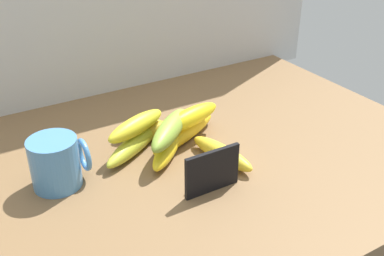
{
  "coord_description": "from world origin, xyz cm",
  "views": [
    {
      "loc": [
        -39.03,
        -68.89,
        53.66
      ],
      "look_at": [
        3.18,
        1.97,
        8.0
      ],
      "focal_mm": 42.92,
      "sensor_mm": 36.0,
      "label": 1
    }
  ],
  "objects_px": {
    "banana_2": "(136,142)",
    "banana_1": "(153,130)",
    "banana_5": "(170,129)",
    "chalkboard_sign": "(212,173)",
    "coffee_mug": "(56,162)",
    "banana_3": "(222,153)",
    "banana_6": "(190,117)",
    "banana_4": "(184,133)",
    "banana_7": "(136,126)",
    "banana_0": "(168,148)"
  },
  "relations": [
    {
      "from": "banana_3",
      "to": "banana_5",
      "type": "xyz_separation_m",
      "value": [
        -0.08,
        0.08,
        0.04
      ]
    },
    {
      "from": "banana_1",
      "to": "banana_7",
      "type": "distance_m",
      "value": 0.06
    },
    {
      "from": "coffee_mug",
      "to": "banana_3",
      "type": "relative_size",
      "value": 0.65
    },
    {
      "from": "banana_5",
      "to": "banana_6",
      "type": "distance_m",
      "value": 0.07
    },
    {
      "from": "chalkboard_sign",
      "to": "banana_1",
      "type": "relative_size",
      "value": 0.67
    },
    {
      "from": "chalkboard_sign",
      "to": "banana_4",
      "type": "distance_m",
      "value": 0.19
    },
    {
      "from": "banana_1",
      "to": "banana_7",
      "type": "bearing_deg",
      "value": -153.79
    },
    {
      "from": "chalkboard_sign",
      "to": "banana_0",
      "type": "distance_m",
      "value": 0.15
    },
    {
      "from": "banana_0",
      "to": "banana_3",
      "type": "height_order",
      "value": "same"
    },
    {
      "from": "banana_0",
      "to": "banana_7",
      "type": "height_order",
      "value": "banana_7"
    },
    {
      "from": "chalkboard_sign",
      "to": "banana_4",
      "type": "bearing_deg",
      "value": 75.79
    },
    {
      "from": "banana_2",
      "to": "banana_1",
      "type": "bearing_deg",
      "value": 26.91
    },
    {
      "from": "coffee_mug",
      "to": "banana_5",
      "type": "bearing_deg",
      "value": -2.99
    },
    {
      "from": "coffee_mug",
      "to": "banana_0",
      "type": "relative_size",
      "value": 0.62
    },
    {
      "from": "chalkboard_sign",
      "to": "banana_2",
      "type": "distance_m",
      "value": 0.21
    },
    {
      "from": "coffee_mug",
      "to": "banana_5",
      "type": "xyz_separation_m",
      "value": [
        0.23,
        -0.01,
        0.01
      ]
    },
    {
      "from": "chalkboard_sign",
      "to": "banana_7",
      "type": "bearing_deg",
      "value": 105.77
    },
    {
      "from": "coffee_mug",
      "to": "banana_3",
      "type": "height_order",
      "value": "coffee_mug"
    },
    {
      "from": "banana_0",
      "to": "banana_4",
      "type": "bearing_deg",
      "value": 31.17
    },
    {
      "from": "banana_0",
      "to": "banana_6",
      "type": "height_order",
      "value": "banana_6"
    },
    {
      "from": "banana_3",
      "to": "banana_4",
      "type": "distance_m",
      "value": 0.11
    },
    {
      "from": "banana_1",
      "to": "banana_3",
      "type": "height_order",
      "value": "banana_1"
    },
    {
      "from": "chalkboard_sign",
      "to": "banana_4",
      "type": "height_order",
      "value": "chalkboard_sign"
    },
    {
      "from": "banana_1",
      "to": "banana_4",
      "type": "xyz_separation_m",
      "value": [
        0.05,
        -0.04,
        -0.0
      ]
    },
    {
      "from": "chalkboard_sign",
      "to": "banana_0",
      "type": "height_order",
      "value": "chalkboard_sign"
    },
    {
      "from": "coffee_mug",
      "to": "banana_0",
      "type": "distance_m",
      "value": 0.22
    },
    {
      "from": "chalkboard_sign",
      "to": "banana_7",
      "type": "xyz_separation_m",
      "value": [
        -0.06,
        0.2,
        0.02
      ]
    },
    {
      "from": "chalkboard_sign",
      "to": "banana_5",
      "type": "height_order",
      "value": "chalkboard_sign"
    },
    {
      "from": "banana_0",
      "to": "banana_7",
      "type": "relative_size",
      "value": 1.07
    },
    {
      "from": "banana_0",
      "to": "banana_5",
      "type": "bearing_deg",
      "value": 24.4
    },
    {
      "from": "banana_1",
      "to": "banana_6",
      "type": "relative_size",
      "value": 1.02
    },
    {
      "from": "banana_1",
      "to": "banana_2",
      "type": "height_order",
      "value": "banana_1"
    },
    {
      "from": "coffee_mug",
      "to": "banana_4",
      "type": "xyz_separation_m",
      "value": [
        0.28,
        0.02,
        -0.03
      ]
    },
    {
      "from": "coffee_mug",
      "to": "banana_7",
      "type": "xyz_separation_m",
      "value": [
        0.18,
        0.04,
        0.01
      ]
    },
    {
      "from": "banana_5",
      "to": "banana_0",
      "type": "bearing_deg",
      "value": -155.6
    },
    {
      "from": "banana_5",
      "to": "chalkboard_sign",
      "type": "bearing_deg",
      "value": -87.92
    },
    {
      "from": "banana_1",
      "to": "banana_6",
      "type": "distance_m",
      "value": 0.09
    },
    {
      "from": "banana_4",
      "to": "banana_5",
      "type": "height_order",
      "value": "banana_5"
    },
    {
      "from": "banana_3",
      "to": "banana_1",
      "type": "bearing_deg",
      "value": 117.74
    },
    {
      "from": "banana_2",
      "to": "banana_5",
      "type": "height_order",
      "value": "banana_5"
    },
    {
      "from": "banana_0",
      "to": "banana_7",
      "type": "xyz_separation_m",
      "value": [
        -0.04,
        0.05,
        0.04
      ]
    },
    {
      "from": "coffee_mug",
      "to": "banana_4",
      "type": "distance_m",
      "value": 0.28
    },
    {
      "from": "banana_2",
      "to": "banana_0",
      "type": "bearing_deg",
      "value": -48.1
    },
    {
      "from": "banana_0",
      "to": "banana_4",
      "type": "height_order",
      "value": "same"
    },
    {
      "from": "banana_6",
      "to": "chalkboard_sign",
      "type": "bearing_deg",
      "value": -108.23
    },
    {
      "from": "banana_2",
      "to": "banana_6",
      "type": "relative_size",
      "value": 1.28
    },
    {
      "from": "banana_6",
      "to": "banana_4",
      "type": "bearing_deg",
      "value": 152.95
    },
    {
      "from": "banana_4",
      "to": "banana_2",
      "type": "bearing_deg",
      "value": 170.83
    },
    {
      "from": "banana_5",
      "to": "banana_7",
      "type": "bearing_deg",
      "value": 135.03
    },
    {
      "from": "banana_0",
      "to": "banana_2",
      "type": "xyz_separation_m",
      "value": [
        -0.05,
        0.05,
        0.0
      ]
    }
  ]
}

